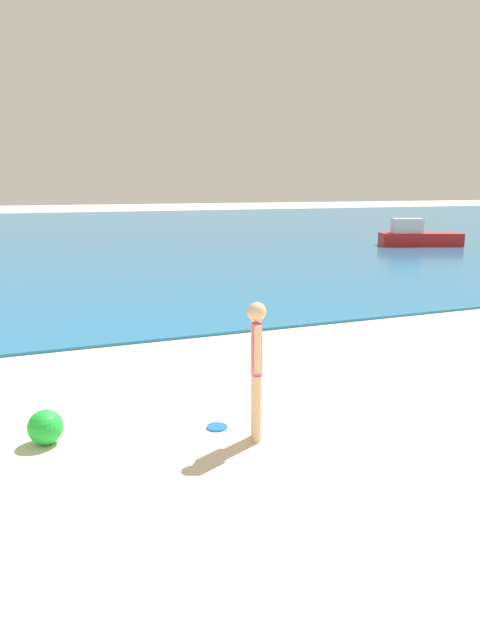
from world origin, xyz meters
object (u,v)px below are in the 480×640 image
(person_standing, at_px, (256,363))
(frisbee, at_px, (217,427))
(beach_ball, at_px, (45,427))
(boat_near, at_px, (417,236))

(person_standing, relative_size, frisbee, 6.42)
(person_standing, distance_m, beach_ball, 2.65)
(boat_near, bearing_deg, frisbee, -112.97)
(frisbee, xyz_separation_m, beach_ball, (-2.07, 0.35, 0.20))
(frisbee, xyz_separation_m, boat_near, (17.31, 17.48, 0.52))
(person_standing, height_order, boat_near, person_standing)
(frisbee, bearing_deg, beach_ball, 170.39)
(person_standing, xyz_separation_m, boat_near, (16.98, 17.97, -0.44))
(person_standing, height_order, frisbee, person_standing)
(person_standing, bearing_deg, frisbee, -127.88)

